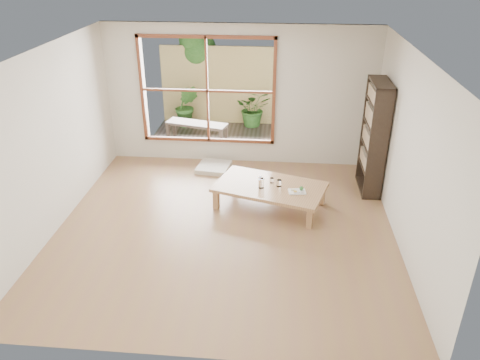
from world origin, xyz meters
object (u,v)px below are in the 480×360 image
(low_table, at_px, (270,188))
(food_tray, at_px, (298,191))
(bookshelf, at_px, (374,138))
(garden_bench, at_px, (197,126))

(low_table, height_order, food_tray, food_tray)
(food_tray, bearing_deg, bookshelf, 29.91)
(low_table, height_order, garden_bench, garden_bench)
(food_tray, bearing_deg, garden_bench, 119.41)
(food_tray, height_order, garden_bench, food_tray)
(food_tray, relative_size, garden_bench, 0.21)
(food_tray, xyz_separation_m, garden_bench, (-2.07, 2.79, -0.02))
(bookshelf, height_order, garden_bench, bookshelf)
(garden_bench, bearing_deg, low_table, -44.11)
(food_tray, distance_m, garden_bench, 3.47)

